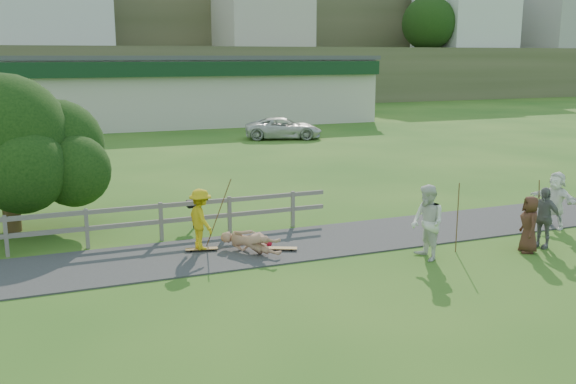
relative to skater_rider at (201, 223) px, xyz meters
name	(u,v)px	position (x,y,z in m)	size (l,w,h in m)	color
ground	(269,267)	(1.24, -1.80, -0.81)	(260.00, 260.00, 0.00)	#275919
path	(250,249)	(1.24, -0.30, -0.79)	(34.00, 3.00, 0.04)	#323335
fence	(62,225)	(-3.38, 1.50, -0.08)	(15.05, 0.10, 1.10)	#67625B
strip_mall	(157,90)	(5.24, 33.14, 1.77)	(32.50, 10.75, 5.10)	beige
skater_rider	(201,223)	(0.00, 0.00, 0.00)	(1.04, 0.60, 1.61)	gold
skater_fallen	(251,242)	(1.16, -0.63, -0.48)	(1.80, 0.43, 0.66)	tan
spectator_a	(427,223)	(5.17, -2.74, 0.16)	(0.94, 0.73, 1.93)	silver
spectator_b	(543,217)	(8.69, -3.01, 0.03)	(0.98, 0.41, 1.67)	slate
spectator_c	(529,224)	(8.02, -3.23, -0.05)	(0.74, 0.48, 1.52)	#4C2A1E
spectator_d	(556,200)	(10.50, -1.60, 0.06)	(1.60, 0.51, 1.73)	white
car_silver	(57,134)	(-2.53, 23.37, -0.17)	(1.34, 3.84, 1.27)	#929599
car_white	(283,128)	(10.74, 21.17, -0.14)	(2.20, 4.77, 1.32)	silver
tree	(8,171)	(-4.67, 4.11, 1.02)	(5.87, 5.87, 3.65)	black
bbq	(194,214)	(0.42, 2.49, -0.38)	(0.39, 0.30, 0.85)	black
longboard_rider	(202,250)	(0.00, 0.00, -0.76)	(0.85, 0.21, 0.09)	brown
longboard_fallen	(280,250)	(1.96, -0.73, -0.76)	(0.89, 0.22, 0.10)	brown
helmet	(267,243)	(1.76, -0.28, -0.68)	(0.25, 0.25, 0.25)	red
pole_rider	(219,210)	(0.60, 0.40, 0.19)	(0.03, 0.03, 1.99)	brown
pole_spec_left	(457,218)	(6.27, -2.50, 0.13)	(0.03, 0.03, 1.87)	brown
pole_spec_right	(539,211)	(8.88, -2.65, 0.09)	(0.03, 0.03, 1.79)	brown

